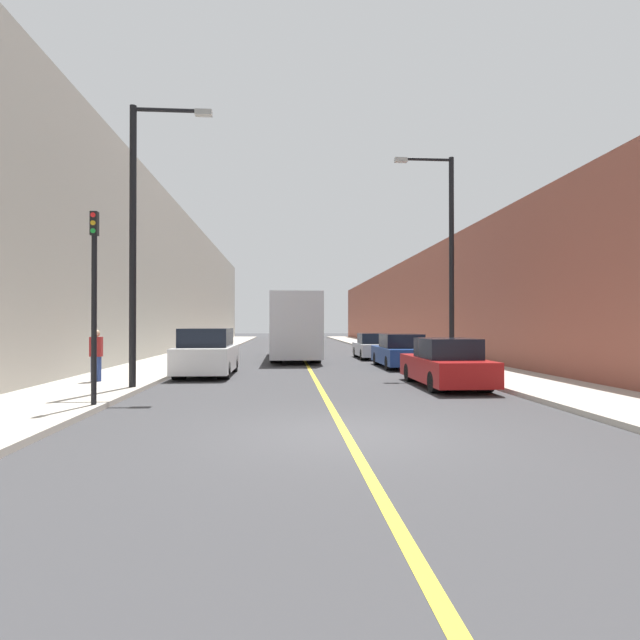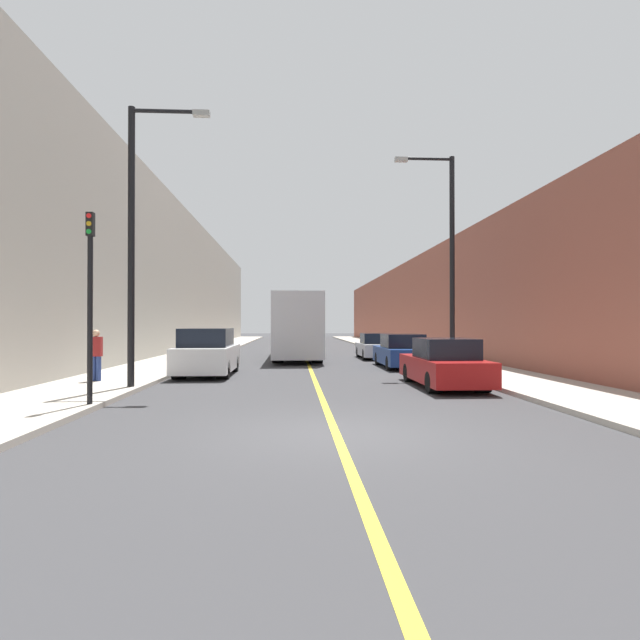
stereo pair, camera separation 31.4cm
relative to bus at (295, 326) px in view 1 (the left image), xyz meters
name	(u,v)px [view 1 (the left image)]	position (x,y,z in m)	size (l,w,h in m)	color
ground_plane	(345,434)	(0.52, -19.65, -1.89)	(200.00, 200.00, 0.00)	#38383A
sidewalk_left	(209,349)	(-6.35, 10.35, -1.82)	(3.25, 72.00, 0.13)	#B2AA9E
sidewalk_right	(386,348)	(7.40, 10.35, -1.82)	(3.25, 72.00, 0.13)	#B2AA9E
building_row_left	(162,282)	(-9.98, 10.35, 3.30)	(4.00, 72.00, 10.37)	gray
building_row_right	(430,305)	(11.03, 10.35, 1.66)	(4.00, 72.00, 7.09)	brown
road_center_line	(299,349)	(0.52, 10.35, -1.88)	(0.16, 72.00, 0.01)	gold
bus	(295,326)	(0.00, 0.00, 0.00)	(2.55, 10.54, 3.55)	silver
parked_suv_left	(207,354)	(-3.53, -9.20, -1.04)	(2.00, 4.57, 1.81)	silver
car_right_near	(445,365)	(4.50, -13.16, -1.20)	(1.81, 4.58, 1.53)	maroon
car_right_mid	(400,352)	(4.71, -6.15, -1.20)	(1.89, 4.52, 1.53)	navy
car_right_far	(373,347)	(4.51, -0.28, -1.23)	(1.86, 4.20, 1.46)	silver
street_lamp_left	(139,229)	(-4.84, -13.60, 2.90)	(2.39, 0.24, 8.28)	black
street_lamp_right	(447,251)	(5.90, -9.16, 3.02)	(2.39, 0.24, 8.50)	black
traffic_light	(94,300)	(-4.92, -16.84, 0.65)	(0.16, 0.18, 4.42)	black
pedestrian	(96,355)	(-6.62, -12.07, -0.89)	(0.37, 0.23, 1.66)	navy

